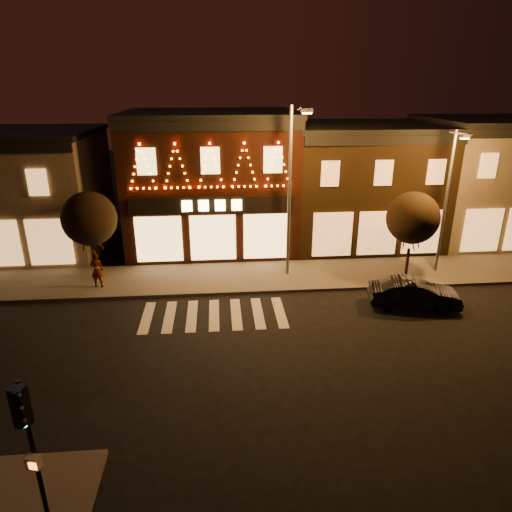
{
  "coord_description": "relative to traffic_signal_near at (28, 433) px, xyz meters",
  "views": [
    {
      "loc": [
        0.31,
        -14.35,
        9.82
      ],
      "look_at": [
        1.91,
        4.0,
        2.79
      ],
      "focal_mm": 31.83,
      "sensor_mm": 36.0,
      "label": 1
    }
  ],
  "objects": [
    {
      "name": "ground",
      "position": [
        3.77,
        6.48,
        -3.03
      ],
      "size": [
        120.0,
        120.0,
        0.0
      ],
      "primitive_type": "plane",
      "color": "black",
      "rests_on": "ground"
    },
    {
      "name": "sidewalk_far",
      "position": [
        5.77,
        14.48,
        -2.95
      ],
      "size": [
        44.0,
        4.0,
        0.15
      ],
      "primitive_type": "cube",
      "color": "#47423D",
      "rests_on": "ground"
    },
    {
      "name": "building_pulp",
      "position": [
        3.77,
        20.45,
        1.14
      ],
      "size": [
        10.2,
        8.34,
        8.3
      ],
      "color": "#33140B",
      "rests_on": "ground"
    },
    {
      "name": "building_right_a",
      "position": [
        13.27,
        20.47,
        0.73
      ],
      "size": [
        9.2,
        8.28,
        7.5
      ],
      "color": "#302010",
      "rests_on": "ground"
    },
    {
      "name": "building_right_b",
      "position": [
        22.27,
        20.47,
        0.88
      ],
      "size": [
        9.2,
        8.28,
        7.8
      ],
      "color": "#685F4A",
      "rests_on": "ground"
    },
    {
      "name": "traffic_signal_near",
      "position": [
        0.0,
        0.0,
        0.0
      ],
      "size": [
        0.34,
        0.43,
        4.08
      ],
      "rotation": [
        0.0,
        0.0,
        -0.22
      ],
      "color": "black",
      "rests_on": "sidewalk_near"
    },
    {
      "name": "streetlamp_mid",
      "position": [
        7.81,
        14.37,
        2.24
      ],
      "size": [
        0.8,
        1.99,
        8.72
      ],
      "rotation": [
        0.0,
        0.0,
        -0.24
      ],
      "color": "#59595E",
      "rests_on": "sidewalk_far"
    },
    {
      "name": "streetlamp_right",
      "position": [
        15.93,
        14.12,
        1.53
      ],
      "size": [
        0.66,
        1.72,
        7.52
      ],
      "rotation": [
        0.0,
        0.0,
        0.22
      ],
      "color": "#59595E",
      "rests_on": "sidewalk_far"
    },
    {
      "name": "tree_left",
      "position": [
        -2.44,
        14.97,
        0.36
      ],
      "size": [
        2.77,
        2.77,
        4.62
      ],
      "rotation": [
        0.0,
        0.0,
        0.15
      ],
      "color": "black",
      "rests_on": "sidewalk_far"
    },
    {
      "name": "tree_right",
      "position": [
        14.11,
        13.89,
        0.29
      ],
      "size": [
        2.71,
        2.71,
        4.53
      ],
      "rotation": [
        0.0,
        0.0,
        0.07
      ],
      "color": "black",
      "rests_on": "sidewalk_far"
    },
    {
      "name": "dark_sedan",
      "position": [
        13.07,
        10.49,
        -2.35
      ],
      "size": [
        4.29,
        2.15,
        1.35
      ],
      "primitive_type": "imported",
      "rotation": [
        0.0,
        0.0,
        1.39
      ],
      "color": "black",
      "rests_on": "ground"
    },
    {
      "name": "pedestrian",
      "position": [
        -2.06,
        13.74,
        -1.98
      ],
      "size": [
        0.69,
        0.48,
        1.8
      ],
      "primitive_type": "imported",
      "rotation": [
        0.0,
        0.0,
        3.06
      ],
      "color": "gray",
      "rests_on": "sidewalk_far"
    }
  ]
}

